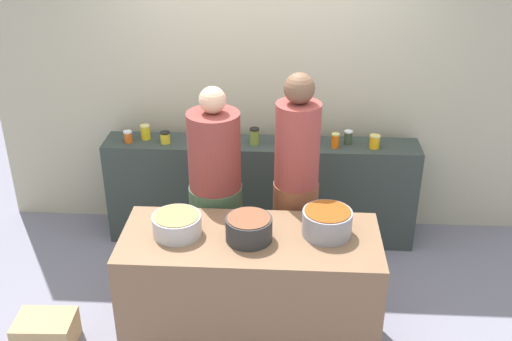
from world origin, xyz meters
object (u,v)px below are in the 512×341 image
object	(u,v)px
preserve_jar_3	(207,133)
cooking_pot_right	(327,222)
preserve_jar_9	(348,137)
bread_crate	(46,332)
preserve_jar_0	(128,137)
preserve_jar_1	(145,132)
cooking_pot_center	(249,229)
preserve_jar_6	(295,136)
preserve_jar_4	(254,136)
cooking_pot_left	(177,225)
preserve_jar_7	(314,137)
preserve_jar_8	(335,140)
preserve_jar_2	(165,137)
preserve_jar_10	(375,142)
cook_in_cap	(295,202)
preserve_jar_5	(282,137)
cook_with_tongs	(216,207)

from	to	relation	value
preserve_jar_3	cooking_pot_right	size ratio (longest dim) A/B	0.33
preserve_jar_9	bread_crate	world-z (taller)	preserve_jar_9
preserve_jar_0	preserve_jar_9	distance (m)	1.87
preserve_jar_0	preserve_jar_1	distance (m)	0.16
cooking_pot_center	bread_crate	size ratio (longest dim) A/B	0.75
preserve_jar_6	bread_crate	bearing A→B (deg)	-139.00
preserve_jar_4	preserve_jar_9	xyz separation A→B (m)	(0.79, 0.05, -0.01)
preserve_jar_3	cooking_pot_left	xyz separation A→B (m)	(-0.01, -1.46, -0.03)
preserve_jar_7	preserve_jar_8	xyz separation A→B (m)	(0.17, -0.08, 0.01)
preserve_jar_4	preserve_jar_7	xyz separation A→B (m)	(0.51, 0.05, -0.02)
preserve_jar_8	preserve_jar_7	bearing A→B (deg)	155.28
preserve_jar_6	cooking_pot_center	size ratio (longest dim) A/B	0.50
preserve_jar_1	cooking_pot_right	world-z (taller)	cooking_pot_right
preserve_jar_3	preserve_jar_2	bearing A→B (deg)	-161.70
preserve_jar_1	cooking_pot_left	world-z (taller)	preserve_jar_1
preserve_jar_1	bread_crate	world-z (taller)	preserve_jar_1
preserve_jar_8	cooking_pot_center	distance (m)	1.51
preserve_jar_9	preserve_jar_1	bearing A→B (deg)	179.89
preserve_jar_2	cooking_pot_left	distance (m)	1.38
preserve_jar_9	bread_crate	distance (m)	2.80
preserve_jar_9	preserve_jar_10	world-z (taller)	preserve_jar_9
preserve_jar_1	preserve_jar_7	size ratio (longest dim) A/B	1.17
bread_crate	cooking_pot_center	bearing A→B (deg)	3.24
cooking_pot_right	bread_crate	xyz separation A→B (m)	(-1.93, -0.17, -0.86)
cooking_pot_right	preserve_jar_3	bearing A→B (deg)	124.52
preserve_jar_6	cook_in_cap	world-z (taller)	cook_in_cap
preserve_jar_8	preserve_jar_1	bearing A→B (deg)	177.12
bread_crate	cooking_pot_right	bearing A→B (deg)	5.17
preserve_jar_0	preserve_jar_2	world-z (taller)	preserve_jar_0
preserve_jar_5	cooking_pot_left	bearing A→B (deg)	-115.97
cook_with_tongs	cooking_pot_right	bearing A→B (deg)	-33.15
preserve_jar_4	preserve_jar_10	distance (m)	1.01
preserve_jar_0	bread_crate	world-z (taller)	preserve_jar_0
cooking_pot_left	preserve_jar_1	bearing A→B (deg)	110.14
preserve_jar_2	preserve_jar_5	bearing A→B (deg)	0.88
cooking_pot_left	bread_crate	size ratio (longest dim) A/B	0.79
preserve_jar_3	preserve_jar_9	distance (m)	1.21
preserve_jar_4	cooking_pot_center	world-z (taller)	preserve_jar_4
cook_with_tongs	bread_crate	distance (m)	1.49
cooking_pot_left	cook_with_tongs	world-z (taller)	cook_with_tongs
preserve_jar_6	cook_with_tongs	size ratio (longest dim) A/B	0.09
preserve_jar_10	cooking_pot_right	bearing A→B (deg)	-109.51
bread_crate	preserve_jar_8	bearing A→B (deg)	35.20
cook_with_tongs	preserve_jar_3	bearing A→B (deg)	101.01
preserve_jar_9	preserve_jar_2	bearing A→B (deg)	-177.34
preserve_jar_6	cooking_pot_center	distance (m)	1.45
preserve_jar_3	preserve_jar_9	xyz separation A→B (m)	(1.21, -0.04, 0.00)
preserve_jar_5	preserve_jar_1	bearing A→B (deg)	177.09
preserve_jar_2	cook_in_cap	size ratio (longest dim) A/B	0.06
preserve_jar_7	cooking_pot_center	size ratio (longest dim) A/B	0.36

